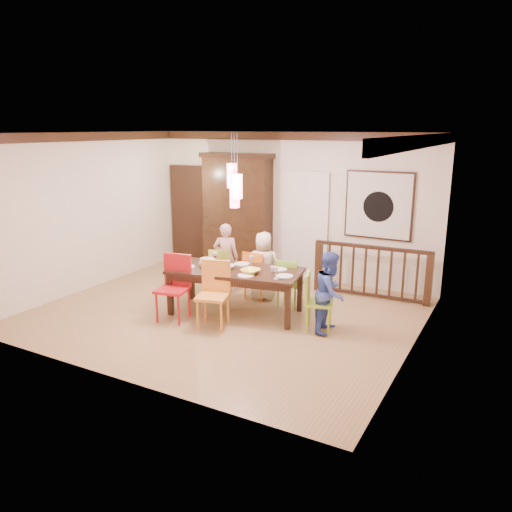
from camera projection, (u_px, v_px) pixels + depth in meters
The scene contains 37 objects.
floor at pixel (225, 313), 8.25m from camera, with size 6.00×6.00×0.00m, color #9A764A.
ceiling at pixel (222, 133), 7.52m from camera, with size 6.00×6.00×0.00m, color white.
wall_back at pixel (290, 206), 10.00m from camera, with size 6.00×6.00×0.00m, color beige.
wall_left at pixel (87, 212), 9.27m from camera, with size 5.00×5.00×0.00m, color beige.
wall_right at pixel (418, 249), 6.49m from camera, with size 5.00×5.00×0.00m, color beige.
crown_molding at pixel (222, 139), 7.54m from camera, with size 6.00×5.00×0.16m, color black, non-canonical shape.
panel_door at pixel (192, 216), 11.18m from camera, with size 1.04×0.07×2.24m, color black.
white_doorway at pixel (305, 228), 9.91m from camera, with size 0.97×0.05×2.22m, color silver.
painting at pixel (379, 205), 9.10m from camera, with size 1.25×0.06×1.25m.
pendant_cluster at pixel (235, 186), 7.75m from camera, with size 0.27×0.21×1.14m.
dining_table at pixel (236, 274), 8.11m from camera, with size 2.27×1.35×0.75m.
chair_far_left at pixel (221, 267), 9.15m from camera, with size 0.51×0.51×0.86m.
chair_far_mid at pixel (257, 271), 8.87m from camera, with size 0.40×0.40×0.88m.
chair_far_right at pixel (290, 279), 8.46m from camera, with size 0.40×0.40×0.84m.
chair_near_left at pixel (172, 284), 7.83m from camera, with size 0.55×0.55×1.04m.
chair_near_mid at pixel (212, 291), 7.56m from camera, with size 0.57×0.57×1.01m.
chair_end_right at pixel (319, 298), 7.47m from camera, with size 0.49×0.49×0.88m.
china_hutch at pixel (237, 213), 10.40m from camera, with size 1.57×0.46×2.48m.
balustrade at pixel (371, 271), 8.91m from camera, with size 2.10×0.17×0.96m.
person_far_left at pixel (226, 258), 9.21m from camera, with size 0.47×0.31×1.29m, color #F2B8C1.
person_far_mid at pixel (264, 266), 8.79m from camera, with size 0.60×0.39×1.22m, color beige.
person_end_right at pixel (330, 292), 7.40m from camera, with size 0.60×0.46×1.23m, color #3F57B2.
serving_bowl at pixel (251, 271), 7.85m from camera, with size 0.29×0.29×0.07m, color yellow.
small_bowl at pixel (229, 267), 8.12m from camera, with size 0.20×0.20×0.06m, color white.
cup_left at pixel (203, 264), 8.21m from camera, with size 0.13×0.13×0.10m, color silver.
cup_right at pixel (273, 269), 7.93m from camera, with size 0.10×0.10×0.09m, color silver.
plate_far_left at pixel (207, 259), 8.70m from camera, with size 0.26×0.26×0.01m, color white.
plate_far_mid at pixel (242, 264), 8.38m from camera, with size 0.26×0.26×0.01m, color white.
plate_far_right at pixel (279, 269), 8.06m from camera, with size 0.26×0.26×0.01m, color white.
plate_near_left at pixel (187, 267), 8.22m from camera, with size 0.26×0.26×0.01m, color white.
plate_near_mid at pixel (246, 275), 7.73m from camera, with size 0.26×0.26×0.01m, color white.
plate_end_right at pixel (285, 276), 7.70m from camera, with size 0.26×0.26×0.01m, color white.
wine_glass_a at pixel (215, 258), 8.40m from camera, with size 0.08×0.08×0.19m, color #590C19, non-canonical shape.
wine_glass_b at pixel (251, 261), 8.20m from camera, with size 0.08×0.08×0.19m, color silver, non-canonical shape.
wine_glass_c at pixel (226, 266), 7.92m from camera, with size 0.08×0.08×0.19m, color #590C19, non-canonical shape.
wine_glass_d at pixel (276, 273), 7.56m from camera, with size 0.08×0.08×0.19m, color silver, non-canonical shape.
napkin at pixel (217, 274), 7.83m from camera, with size 0.18×0.14×0.01m, color #D83359.
Camera 1 is at (4.17, -6.55, 2.99)m, focal length 35.00 mm.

